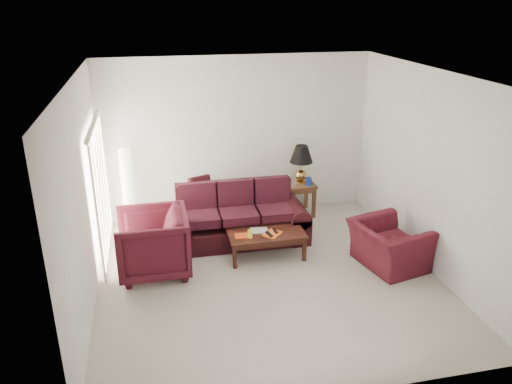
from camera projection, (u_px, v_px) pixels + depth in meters
floor at (268, 277)px, 7.55m from camera, size 5.00×5.00×0.00m
blinds at (100, 192)px, 7.85m from camera, size 0.10×2.00×2.16m
sofa at (238, 215)px, 8.48m from camera, size 2.37×1.04×0.97m
throw_pillow at (200, 187)px, 9.02m from camera, size 0.45×0.33×0.42m
end_table at (298, 198)px, 9.61m from camera, size 0.61×0.61×0.64m
table_lamp at (301, 164)px, 9.40m from camera, size 0.56×0.56×0.72m
clock at (292, 181)px, 9.33m from camera, size 0.16×0.07×0.16m
blue_canister at (309, 181)px, 9.33m from camera, size 0.13×0.13×0.16m
picture_frame at (288, 176)px, 9.60m from camera, size 0.16×0.19×0.06m
floor_lamp at (128, 189)px, 8.86m from camera, size 0.30×0.30×1.51m
armchair_left at (153, 243)px, 7.51m from camera, size 1.08×1.05×0.98m
armchair_right at (388, 245)px, 7.75m from camera, size 1.16×1.26×0.70m
coffee_table at (266, 245)px, 8.05m from camera, size 1.26×0.68×0.43m
magazine_red at (243, 236)px, 7.86m from camera, size 0.28×0.21×0.02m
magazine_white at (259, 230)px, 8.03m from camera, size 0.31×0.25×0.02m
magazine_orange at (273, 234)px, 7.92m from camera, size 0.37×0.37×0.02m
remote_a at (269, 234)px, 7.87m from camera, size 0.10×0.19×0.02m
remote_b at (275, 231)px, 7.97m from camera, size 0.06×0.16×0.02m
yellow_glass at (250, 234)px, 7.79m from camera, size 0.08×0.08×0.13m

